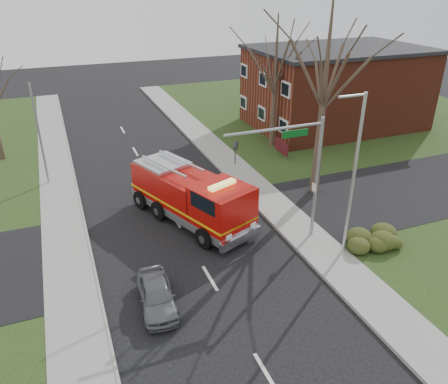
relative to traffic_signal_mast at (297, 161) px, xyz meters
name	(u,v)px	position (x,y,z in m)	size (l,w,h in m)	color
ground	(210,278)	(-5.21, -1.50, -4.71)	(120.00, 120.00, 0.00)	black
sidewalk_right	(321,250)	(0.99, -1.50, -4.63)	(2.40, 80.00, 0.15)	gray
sidewalk_left	(74,310)	(-11.41, -1.50, -4.63)	(2.40, 80.00, 0.15)	gray
brick_building	(336,87)	(13.79, 16.50, -1.05)	(15.40, 10.40, 7.25)	maroon
health_center_sign	(281,147)	(5.29, 11.00, -3.83)	(0.12, 2.00, 1.40)	#4B1117
hedge_corner	(379,241)	(3.79, -2.50, -4.13)	(2.80, 2.00, 0.90)	#303C16
bare_tree_near	(325,81)	(4.29, 4.50, 2.71)	(6.00, 6.00, 12.00)	#3A2C22
bare_tree_far	(276,68)	(5.79, 13.50, 1.78)	(5.25, 5.25, 10.50)	#3A2C22
traffic_signal_mast	(297,161)	(0.00, 0.00, 0.00)	(5.29, 0.18, 6.80)	gray
streetlight_pole	(353,173)	(1.93, -2.00, -0.16)	(1.48, 0.16, 8.40)	#B7BABF
utility_pole_far	(40,136)	(-12.01, 12.50, -1.21)	(0.14, 0.14, 7.00)	gray
fire_engine	(192,198)	(-4.27, 4.08, -3.21)	(5.60, 8.66, 3.31)	#AB0C07
parked_car_maroon	(157,295)	(-8.01, -2.50, -4.09)	(1.46, 3.64, 1.24)	#57595F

